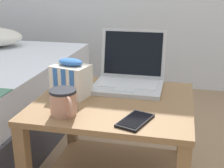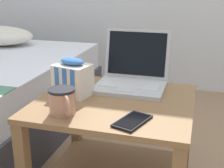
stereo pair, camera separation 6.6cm
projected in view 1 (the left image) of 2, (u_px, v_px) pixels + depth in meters
The scene contains 5 objects.
bedside_table at pixel (114, 137), 1.30m from camera, with size 0.62×0.56×0.48m.
laptop at pixel (129, 75), 1.40m from camera, with size 0.30×0.28×0.24m.
mug_front_left at pixel (63, 101), 1.10m from camera, with size 0.11×0.12×0.09m.
snack_bag at pixel (71, 79), 1.27m from camera, with size 0.16×0.14×0.16m.
cell_phone at pixel (135, 120), 1.05m from camera, with size 0.12×0.16×0.01m.
Camera 1 is at (0.25, -1.14, 0.93)m, focal length 50.00 mm.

